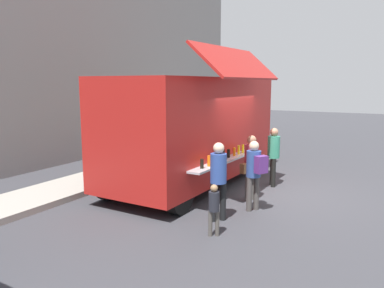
# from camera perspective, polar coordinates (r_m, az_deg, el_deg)

# --- Properties ---
(ground_plane) EXTENTS (60.00, 60.00, 0.00)m
(ground_plane) POSITION_cam_1_polar(r_m,az_deg,el_deg) (10.47, 11.32, -6.97)
(ground_plane) COLOR #38383D
(curb_strip) EXTENTS (28.00, 1.60, 0.15)m
(curb_strip) POSITION_cam_1_polar(r_m,az_deg,el_deg) (9.83, -25.46, -8.29)
(curb_strip) COLOR #9E998E
(curb_strip) RESTS_ON ground
(food_truck_main) EXTENTS (6.18, 3.31, 3.75)m
(food_truck_main) POSITION_cam_1_polar(r_m,az_deg,el_deg) (10.73, 0.34, 2.56)
(food_truck_main) COLOR #B21E1A
(food_truck_main) RESTS_ON ground
(trash_bin) EXTENTS (0.60, 0.60, 1.01)m
(trash_bin) POSITION_cam_1_polar(r_m,az_deg,el_deg) (15.25, -0.46, 0.21)
(trash_bin) COLOR #2D5B37
(trash_bin) RESTS_ON ground
(customer_front_ordering) EXTENTS (0.53, 0.33, 1.62)m
(customer_front_ordering) POSITION_cam_1_polar(r_m,az_deg,el_deg) (9.40, 8.77, -2.71)
(customer_front_ordering) COLOR #4E4A45
(customer_front_ordering) RESTS_ON ground
(customer_mid_with_backpack) EXTENTS (0.44, 0.52, 1.59)m
(customer_mid_with_backpack) POSITION_cam_1_polar(r_m,az_deg,el_deg) (8.64, 9.33, -3.65)
(customer_mid_with_backpack) COLOR #4B4542
(customer_mid_with_backpack) RESTS_ON ground
(customer_rear_waiting) EXTENTS (0.34, 0.34, 1.66)m
(customer_rear_waiting) POSITION_cam_1_polar(r_m,az_deg,el_deg) (7.93, 3.96, -4.57)
(customer_rear_waiting) COLOR black
(customer_rear_waiting) RESTS_ON ground
(customer_extra_browsing) EXTENTS (0.33, 0.33, 1.64)m
(customer_extra_browsing) POSITION_cam_1_polar(r_m,az_deg,el_deg) (10.84, 12.08, -1.12)
(customer_extra_browsing) COLOR black
(customer_extra_browsing) RESTS_ON ground
(child_near_queue) EXTENTS (0.20, 0.20, 1.00)m
(child_near_queue) POSITION_cam_1_polar(r_m,az_deg,el_deg) (7.25, 3.30, -9.15)
(child_near_queue) COLOR #4F4A44
(child_near_queue) RESTS_ON ground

